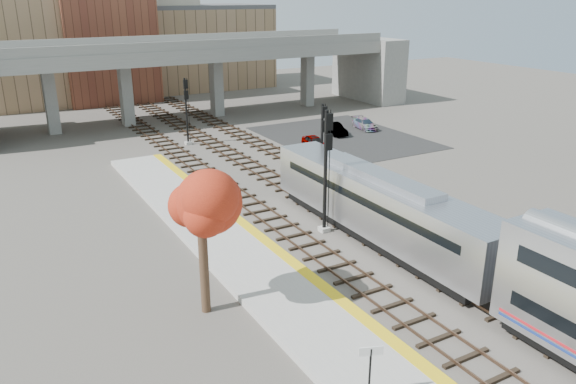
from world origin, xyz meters
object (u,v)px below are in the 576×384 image
locomotive (378,205)px  signal_mast_mid (322,150)px  signal_mast_near (326,172)px  signal_mast_far (187,113)px  tree (201,206)px  car_b (335,129)px  car_c (365,124)px  car_a (315,142)px

locomotive → signal_mast_mid: bearing=77.9°
signal_mast_near → signal_mast_far: signal_mast_near is taller
tree → signal_mast_far: bearing=71.5°
tree → car_b: 36.57m
signal_mast_mid → car_b: size_ratio=1.78×
signal_mast_mid → tree: 18.61m
locomotive → signal_mast_mid: (2.00, 9.35, 0.98)m
locomotive → car_c: bearing=54.4°
signal_mast_mid → car_a: size_ratio=1.86×
car_a → car_b: size_ratio=0.96×
signal_mast_near → car_a: 20.45m
signal_mast_near → car_a: (10.17, 17.42, -3.37)m
tree → car_b: (25.10, 26.18, -4.70)m
signal_mast_near → signal_mast_far: 24.97m
signal_mast_far → tree: (-10.08, -30.06, 2.17)m
locomotive → signal_mast_far: 27.64m
signal_mast_mid → car_c: signal_mast_mid is taller
locomotive → tree: (-12.18, -2.51, 3.09)m
signal_mast_mid → car_c: (15.32, 14.88, -2.64)m
signal_mast_near → car_c: size_ratio=1.97×
signal_mast_near → tree: bearing=-153.1°
tree → car_a: 30.65m
signal_mast_near → car_b: bearing=54.5°
signal_mast_near → signal_mast_far: size_ratio=1.18×
tree → car_a: bearing=48.0°
signal_mast_near → tree: signal_mast_near is taller
tree → car_c: bearing=42.2°
signal_mast_far → car_b: (15.02, -3.88, -2.54)m
locomotive → signal_mast_near: size_ratio=2.43×
signal_mast_near → car_c: (19.42, 21.64, -3.40)m
signal_mast_mid → locomotive: bearing=-102.1°
signal_mast_near → car_a: signal_mast_near is taller
signal_mast_near → tree: 11.38m
signal_mast_far → car_a: bearing=-36.5°
locomotive → signal_mast_far: bearing=94.4°
signal_mast_near → car_b: (15.02, 21.07, -3.36)m
car_b → car_c: (4.40, 0.56, -0.04)m
signal_mast_far → locomotive: bearing=-85.6°
signal_mast_near → signal_mast_mid: bearing=58.8°
locomotive → car_b: 27.01m
signal_mast_near → car_b: size_ratio=2.08×
signal_mast_near → car_c: bearing=48.1°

